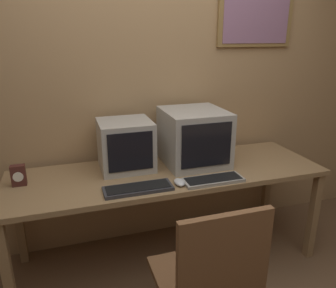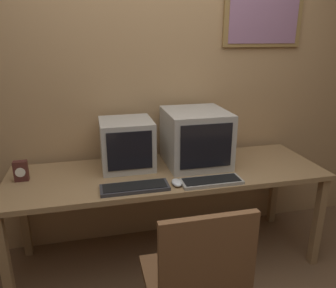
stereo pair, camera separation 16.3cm
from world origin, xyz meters
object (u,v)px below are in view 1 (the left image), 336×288
at_px(keyboard_side, 213,180).
at_px(desk_clock, 18,175).
at_px(monitor_right, 194,137).
at_px(mouse_near_keyboard, 179,182).
at_px(monitor_left, 126,145).
at_px(keyboard_main, 138,188).

xyz_separation_m(keyboard_side, desk_clock, (-1.23, 0.33, 0.06)).
relative_size(keyboard_side, desk_clock, 2.93).
xyz_separation_m(monitor_right, mouse_near_keyboard, (-0.24, -0.35, -0.19)).
bearing_deg(monitor_left, keyboard_main, -90.14).
relative_size(monitor_right, keyboard_side, 1.18).
relative_size(keyboard_side, mouse_near_keyboard, 3.67).
height_order(monitor_right, keyboard_side, monitor_right).
relative_size(mouse_near_keyboard, desk_clock, 0.80).
bearing_deg(mouse_near_keyboard, monitor_left, 124.72).
xyz_separation_m(monitor_left, keyboard_side, (0.51, -0.42, -0.17)).
bearing_deg(monitor_left, mouse_near_keyboard, -55.28).
distance_m(monitor_left, mouse_near_keyboard, 0.51).
xyz_separation_m(keyboard_main, mouse_near_keyboard, (0.28, -0.00, 0.00)).
distance_m(monitor_left, desk_clock, 0.74).
xyz_separation_m(monitor_left, keyboard_main, (-0.00, -0.39, -0.17)).
distance_m(keyboard_main, keyboard_side, 0.51).
height_order(monitor_left, mouse_near_keyboard, monitor_left).
relative_size(monitor_right, mouse_near_keyboard, 4.32).
bearing_deg(keyboard_main, desk_clock, 157.04).
relative_size(monitor_right, keyboard_main, 1.10).
bearing_deg(keyboard_side, keyboard_main, 176.96).
xyz_separation_m(monitor_right, keyboard_main, (-0.51, -0.35, -0.19)).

